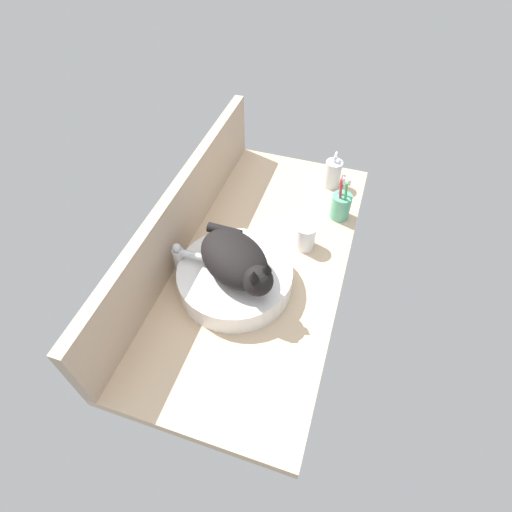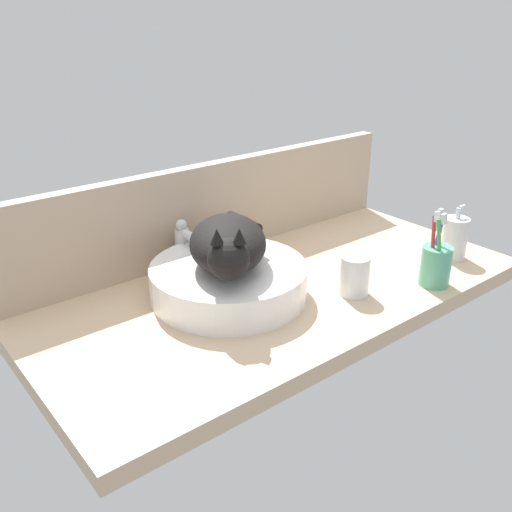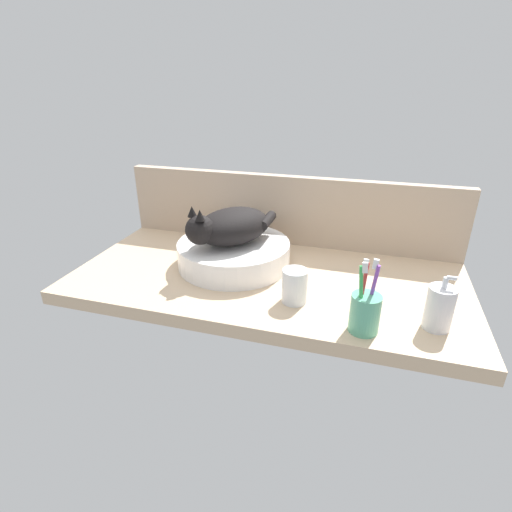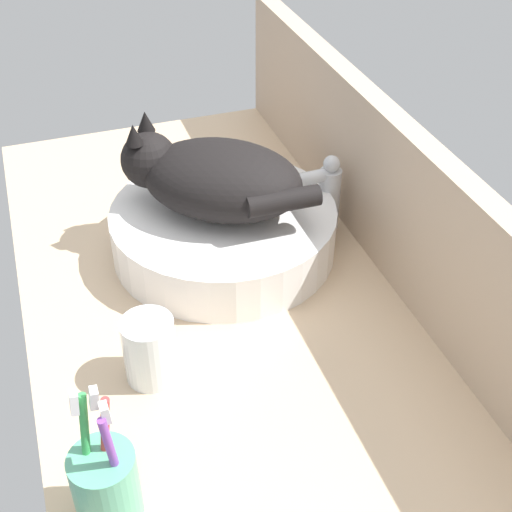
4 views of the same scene
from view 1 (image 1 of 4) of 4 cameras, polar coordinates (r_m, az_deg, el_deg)
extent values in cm
cube|color=#D1B28E|center=(136.76, 0.33, -1.08)|extent=(119.04, 57.74, 4.00)
cube|color=tan|center=(134.31, -10.76, 5.58)|extent=(119.04, 3.60, 24.61)
cylinder|color=white|center=(125.70, -3.00, -3.09)|extent=(35.87, 35.87, 7.81)
ellipsoid|color=black|center=(118.39, -3.18, -0.31)|extent=(28.31, 30.23, 11.00)
sphere|color=black|center=(111.09, 0.28, -3.55)|extent=(8.80, 8.80, 8.80)
cone|color=black|center=(107.20, 1.56, -1.59)|extent=(2.80, 2.80, 3.20)
cone|color=black|center=(105.52, -0.33, -2.70)|extent=(2.80, 2.80, 3.20)
cylinder|color=black|center=(125.50, -4.52, 3.59)|extent=(3.36, 11.05, 3.20)
cylinder|color=silver|center=(129.80, -10.83, -0.82)|extent=(3.60, 3.60, 11.00)
cylinder|color=silver|center=(124.41, -9.06, 0.13)|extent=(2.53, 10.07, 2.20)
sphere|color=silver|center=(124.82, -11.27, 1.15)|extent=(2.80, 2.80, 2.80)
cylinder|color=silver|center=(162.93, 10.88, 11.46)|extent=(6.58, 6.58, 11.06)
cylinder|color=silver|center=(158.87, 11.24, 13.42)|extent=(1.20, 1.20, 2.80)
cylinder|color=silver|center=(159.06, 11.40, 14.06)|extent=(2.20, 1.00, 1.00)
cylinder|color=#5BB28E|center=(149.88, 11.98, 6.95)|extent=(7.17, 7.17, 9.66)
cylinder|color=green|center=(146.24, 12.64, 7.70)|extent=(2.60, 2.58, 17.01)
cube|color=white|center=(140.89, 13.23, 10.27)|extent=(1.44, 1.03, 2.58)
cylinder|color=#D13838|center=(146.30, 11.92, 7.87)|extent=(1.88, 2.92, 17.01)
cube|color=white|center=(140.96, 12.47, 10.45)|extent=(1.34, 1.08, 2.54)
cylinder|color=purple|center=(148.00, 11.78, 8.47)|extent=(2.36, 1.91, 17.04)
cube|color=white|center=(142.72, 12.32, 11.04)|extent=(1.41, 0.94, 2.54)
cylinder|color=white|center=(136.97, 7.08, 2.77)|extent=(6.90, 6.90, 9.44)
cylinder|color=silver|center=(138.75, 6.98, 2.07)|extent=(6.07, 6.07, 4.54)
camera|label=2|loc=(0.77, 72.26, -31.16)|focal=40.00mm
camera|label=3|loc=(1.45, 51.49, 12.30)|focal=28.00mm
camera|label=4|loc=(1.64, 19.76, 35.60)|focal=50.00mm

